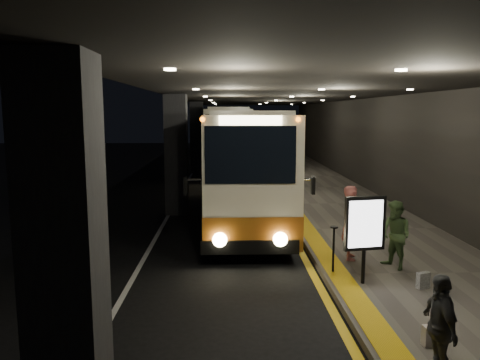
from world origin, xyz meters
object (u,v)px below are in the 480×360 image
object	(u,v)px
passenger_waiting_green	(395,235)
passenger_waiting_grey	(439,327)
coach_third	(234,132)
stanchion_post	(333,250)
coach_second	(234,141)
passenger_boarding	(351,223)
info_sign	(365,225)
coach_main	(242,168)
bag_polka	(423,280)
bag_plain	(431,336)

from	to	relation	value
passenger_waiting_green	passenger_waiting_grey	bearing A→B (deg)	-39.30
coach_third	stanchion_post	world-z (taller)	coach_third
coach_second	passenger_boarding	distance (m)	19.90
info_sign	coach_third	bearing A→B (deg)	83.35
coach_main	stanchion_post	size ratio (longest dim) A/B	11.37
passenger_waiting_green	bag_polka	xyz separation A→B (m)	(0.16, -1.24, -0.63)
coach_main	coach_second	world-z (taller)	coach_second
passenger_waiting_green	info_sign	world-z (taller)	info_sign
coach_main	passenger_waiting_grey	distance (m)	11.11
coach_second	passenger_boarding	size ratio (longest dim) A/B	6.91
bag_polka	bag_plain	size ratio (longest dim) A/B	1.05
coach_second	passenger_waiting_green	world-z (taller)	coach_second
coach_third	bag_polka	world-z (taller)	coach_third
passenger_waiting_grey	coach_second	bearing A→B (deg)	-175.22
stanchion_post	info_sign	bearing A→B (deg)	-57.02
bag_plain	coach_third	bearing A→B (deg)	93.60
coach_main	coach_second	size ratio (longest dim) A/B	0.94
passenger_waiting_green	bag_plain	size ratio (longest dim) A/B	4.96
passenger_waiting_grey	passenger_waiting_green	bearing A→B (deg)	166.39
coach_third	passenger_boarding	bearing A→B (deg)	-86.46
coach_second	coach_third	bearing A→B (deg)	92.54
passenger_boarding	info_sign	world-z (taller)	info_sign
coach_main	coach_second	xyz separation A→B (m)	(-0.09, 14.14, 0.12)
coach_third	passenger_waiting_grey	world-z (taller)	coach_third
coach_second	coach_third	size ratio (longest dim) A/B	1.03
passenger_boarding	passenger_waiting_green	distance (m)	1.13
passenger_waiting_green	stanchion_post	distance (m)	1.51
coach_third	info_sign	size ratio (longest dim) A/B	6.53
coach_second	info_sign	xyz separation A→B (m)	(2.41, -21.40, -0.47)
passenger_waiting_green	info_sign	xyz separation A→B (m)	(-1.00, -0.93, 0.47)
coach_third	bag_polka	bearing A→B (deg)	-85.14
coach_second	bag_plain	distance (m)	24.29
coach_second	coach_third	xyz separation A→B (m)	(0.25, 14.75, -0.04)
bag_plain	stanchion_post	xyz separation A→B (m)	(-0.76, 3.42, 0.36)
coach_main	bag_polka	bearing A→B (deg)	-66.02
coach_main	stanchion_post	bearing A→B (deg)	-74.90
stanchion_post	coach_main	bearing A→B (deg)	105.82
coach_third	bag_polka	size ratio (longest dim) A/B	36.45
coach_second	passenger_waiting_grey	distance (m)	25.11
coach_main	stanchion_post	distance (m)	6.88
bag_polka	info_sign	distance (m)	1.63
passenger_boarding	bag_plain	xyz separation A→B (m)	(0.11, -4.38, -0.75)
coach_main	bag_plain	size ratio (longest dim) A/B	37.05
passenger_waiting_grey	coach_main	bearing A→B (deg)	-168.73
coach_second	bag_plain	xyz separation A→B (m)	(2.70, -24.09, -1.57)
bag_polka	info_sign	size ratio (longest dim) A/B	0.18
stanchion_post	coach_second	bearing A→B (deg)	95.36
coach_main	coach_third	size ratio (longest dim) A/B	0.97
passenger_boarding	stanchion_post	size ratio (longest dim) A/B	1.75
passenger_waiting_green	bag_polka	world-z (taller)	passenger_waiting_green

